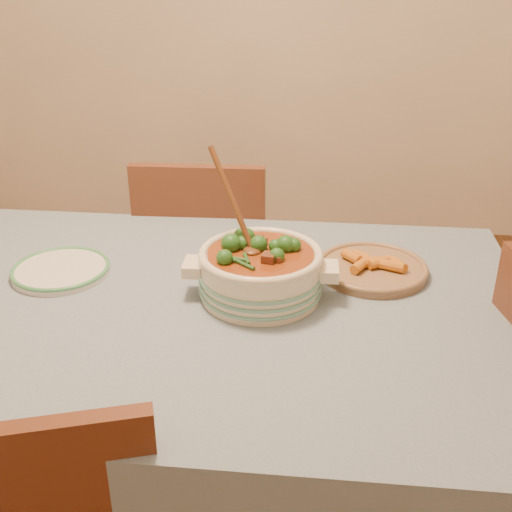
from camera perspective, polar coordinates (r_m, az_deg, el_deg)
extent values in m
cube|color=brown|center=(1.59, -6.24, -5.10)|extent=(1.60, 1.00, 0.05)
cube|color=gray|center=(1.58, -6.29, -4.23)|extent=(1.68, 1.08, 0.01)
cylinder|color=brown|center=(2.37, -21.25, -6.24)|extent=(0.07, 0.07, 0.70)
cylinder|color=brown|center=(2.17, 16.21, -8.61)|extent=(0.07, 0.07, 0.70)
cylinder|color=beige|center=(1.57, 0.40, -1.72)|extent=(0.30, 0.30, 0.12)
torus|color=beige|center=(1.54, 0.41, 0.17)|extent=(0.30, 0.30, 0.02)
cube|color=beige|center=(1.56, 6.47, -1.35)|extent=(0.05, 0.08, 0.03)
cube|color=beige|center=(1.58, -5.59, -0.96)|extent=(0.05, 0.08, 0.03)
cylinder|color=#953E15|center=(1.55, 0.41, -0.07)|extent=(0.26, 0.26, 0.02)
cylinder|color=silver|center=(1.77, -16.95, -1.26)|extent=(0.26, 0.26, 0.02)
torus|color=#44965C|center=(1.77, -16.98, -1.04)|extent=(0.26, 0.26, 0.01)
cylinder|color=black|center=(1.81, 0.17, 1.05)|extent=(0.13, 0.13, 0.05)
torus|color=black|center=(1.79, 0.17, 1.81)|extent=(0.11, 0.11, 0.01)
cylinder|color=black|center=(1.80, 0.17, 1.51)|extent=(0.09, 0.09, 0.01)
cylinder|color=#977353|center=(1.73, 10.26, -1.21)|extent=(0.35, 0.35, 0.02)
torus|color=#977353|center=(1.72, 10.29, -0.90)|extent=(0.29, 0.29, 0.02)
cube|color=#5C2E1C|center=(2.38, -4.14, -1.16)|extent=(0.44, 0.44, 0.04)
cube|color=#5C2E1C|center=(2.11, -5.07, 2.01)|extent=(0.43, 0.05, 0.46)
cylinder|color=#5C2E1C|center=(2.63, 0.56, -3.93)|extent=(0.04, 0.04, 0.46)
cylinder|color=#5C2E1C|center=(2.68, -7.36, -3.62)|extent=(0.04, 0.04, 0.46)
cylinder|color=#5C2E1C|center=(2.32, -0.03, -8.47)|extent=(0.04, 0.04, 0.46)
cylinder|color=#5C2E1C|center=(2.37, -9.04, -8.01)|extent=(0.04, 0.04, 0.46)
cylinder|color=#5C2E1C|center=(1.97, 19.01, -17.70)|extent=(0.04, 0.04, 0.46)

